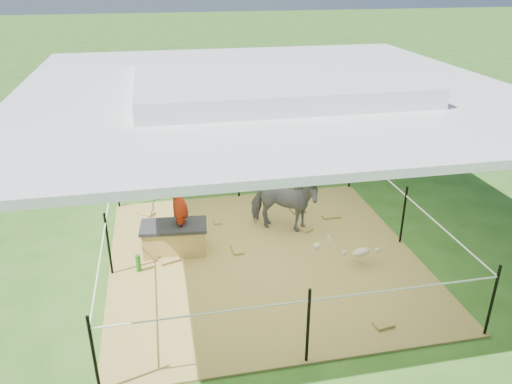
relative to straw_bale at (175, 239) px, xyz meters
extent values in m
plane|color=#2D5919|center=(1.32, -0.43, -0.24)|extent=(90.00, 90.00, 0.00)
cube|color=brown|center=(1.32, -0.43, -0.22)|extent=(4.60, 4.60, 0.03)
cylinder|color=silver|center=(-1.68, 2.57, 1.06)|extent=(0.07, 0.07, 2.60)
cylinder|color=silver|center=(4.32, 2.57, 1.06)|extent=(0.07, 0.07, 2.60)
cube|color=white|center=(1.32, -0.43, 2.40)|extent=(6.30, 6.30, 0.08)
cube|color=white|center=(1.32, -0.43, 2.55)|extent=(3.30, 3.30, 0.22)
cylinder|color=black|center=(-0.93, 1.82, 0.26)|extent=(0.04, 0.04, 1.00)
cylinder|color=black|center=(1.32, 1.82, 0.26)|extent=(0.04, 0.04, 1.00)
cylinder|color=black|center=(3.57, 1.82, 0.26)|extent=(0.04, 0.04, 1.00)
cylinder|color=black|center=(-0.93, -0.43, 0.26)|extent=(0.04, 0.04, 1.00)
cylinder|color=black|center=(3.57, -0.43, 0.26)|extent=(0.04, 0.04, 1.00)
cylinder|color=black|center=(-0.93, -2.68, 0.26)|extent=(0.04, 0.04, 1.00)
cylinder|color=black|center=(1.32, -2.68, 0.26)|extent=(0.04, 0.04, 1.00)
cylinder|color=black|center=(3.57, -2.68, 0.26)|extent=(0.04, 0.04, 1.00)
cylinder|color=white|center=(1.32, 1.82, 0.61)|extent=(4.50, 0.02, 0.02)
cylinder|color=white|center=(1.32, -2.68, 0.61)|extent=(4.50, 0.02, 0.02)
cylinder|color=white|center=(3.57, -0.43, 0.61)|extent=(0.02, 4.50, 0.02)
cylinder|color=white|center=(-0.93, -0.43, 0.61)|extent=(0.02, 4.50, 0.02)
cube|color=olive|center=(0.00, 0.00, 0.00)|extent=(0.98, 0.55, 0.42)
cube|color=black|center=(0.00, 0.00, 0.24)|extent=(1.05, 0.61, 0.05)
imported|color=#A92510|center=(0.10, 0.00, 0.77)|extent=(0.31, 0.43, 1.13)
cylinder|color=#1A7119|center=(-0.55, -0.45, -0.08)|extent=(0.08, 0.08, 0.26)
imported|color=#505056|center=(1.82, 0.33, 0.28)|extent=(1.27, 0.96, 0.98)
cylinder|color=pink|center=(1.82, 0.33, 0.84)|extent=(0.30, 0.30, 0.14)
cylinder|color=blue|center=(5.29, 6.01, 0.18)|extent=(0.71, 0.71, 0.83)
cube|color=brown|center=(3.51, 7.38, 0.14)|extent=(1.96, 1.54, 0.75)
cube|color=#57351D|center=(6.15, 8.91, 0.10)|extent=(1.83, 1.46, 0.69)
imported|color=#3483C6|center=(3.25, 7.52, 0.42)|extent=(0.66, 0.52, 1.32)
camera|label=1|loc=(-0.10, -6.82, 3.85)|focal=35.00mm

